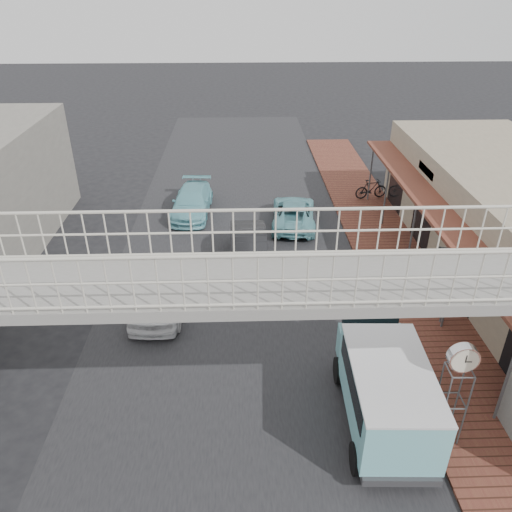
{
  "coord_description": "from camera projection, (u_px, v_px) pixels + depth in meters",
  "views": [
    {
      "loc": [
        0.16,
        -12.33,
        10.52
      ],
      "look_at": [
        0.67,
        3.06,
        1.8
      ],
      "focal_mm": 35.0,
      "sensor_mm": 36.0,
      "label": 1
    }
  ],
  "objects": [
    {
      "name": "motorcycle_far",
      "position": [
        371.0,
        189.0,
        26.37
      ],
      "size": [
        1.8,
        0.79,
        1.05
      ],
      "primitive_type": "imported",
      "rotation": [
        0.0,
        0.0,
        1.75
      ],
      "color": "black",
      "rests_on": "sidewalk"
    },
    {
      "name": "angkot_curb",
      "position": [
        294.0,
        213.0,
        23.78
      ],
      "size": [
        2.38,
        4.44,
        1.19
      ],
      "primitive_type": "imported",
      "rotation": [
        0.0,
        0.0,
        3.04
      ],
      "color": "#67ABB3",
      "rests_on": "ground"
    },
    {
      "name": "arrow_sign",
      "position": [
        478.0,
        266.0,
        15.75
      ],
      "size": [
        1.78,
        1.2,
        2.95
      ],
      "rotation": [
        0.0,
        0.0,
        -0.37
      ],
      "color": "#59595B",
      "rests_on": "sidewalk"
    },
    {
      "name": "motorcycle_near",
      "position": [
        396.0,
        263.0,
        19.68
      ],
      "size": [
        1.89,
        0.8,
        0.97
      ],
      "primitive_type": "imported",
      "rotation": [
        0.0,
        0.0,
        1.66
      ],
      "color": "black",
      "rests_on": "sidewalk"
    },
    {
      "name": "dark_sedan",
      "position": [
        249.0,
        249.0,
        20.47
      ],
      "size": [
        1.58,
        4.29,
        1.4
      ],
      "primitive_type": "imported",
      "rotation": [
        0.0,
        0.0,
        0.02
      ],
      "color": "black",
      "rests_on": "ground"
    },
    {
      "name": "ground",
      "position": [
        238.0,
        353.0,
        15.9
      ],
      "size": [
        120.0,
        120.0,
        0.0
      ],
      "primitive_type": "plane",
      "color": "black",
      "rests_on": "ground"
    },
    {
      "name": "sidewalk",
      "position": [
        411.0,
        295.0,
        18.67
      ],
      "size": [
        3.0,
        40.0,
        0.1
      ],
      "primitive_type": "cube",
      "color": "brown",
      "rests_on": "ground"
    },
    {
      "name": "street_clock",
      "position": [
        462.0,
        362.0,
        11.71
      ],
      "size": [
        0.73,
        0.59,
        2.98
      ],
      "rotation": [
        0.0,
        0.0,
        -0.03
      ],
      "color": "#59595B",
      "rests_on": "sidewalk"
    },
    {
      "name": "road_strip",
      "position": [
        238.0,
        352.0,
        15.9
      ],
      "size": [
        10.0,
        60.0,
        0.01
      ],
      "primitive_type": "cube",
      "color": "black",
      "rests_on": "ground"
    },
    {
      "name": "angkot_far",
      "position": [
        192.0,
        202.0,
        24.85
      ],
      "size": [
        2.05,
        4.47,
        1.27
      ],
      "primitive_type": "imported",
      "rotation": [
        0.0,
        0.0,
        -0.06
      ],
      "color": "#74BECA",
      "rests_on": "ground"
    },
    {
      "name": "white_hatchback",
      "position": [
        160.0,
        289.0,
        17.73
      ],
      "size": [
        1.92,
        4.44,
        1.49
      ],
      "primitive_type": "imported",
      "rotation": [
        0.0,
        0.0,
        -0.04
      ],
      "color": "white",
      "rests_on": "ground"
    },
    {
      "name": "angkot_van",
      "position": [
        386.0,
        386.0,
        12.71
      ],
      "size": [
        2.19,
        4.48,
        2.16
      ],
      "rotation": [
        0.0,
        0.0,
        -0.04
      ],
      "color": "black",
      "rests_on": "ground"
    },
    {
      "name": "footbridge",
      "position": [
        236.0,
        361.0,
        10.86
      ],
      "size": [
        16.4,
        2.4,
        6.34
      ],
      "color": "gray",
      "rests_on": "ground"
    }
  ]
}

